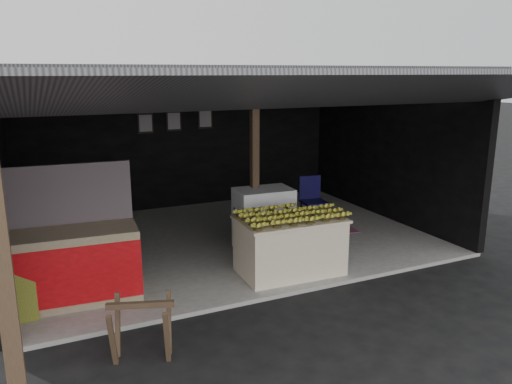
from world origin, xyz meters
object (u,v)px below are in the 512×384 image
water_barrel (320,240)px  neighbor_stall (70,262)px  banana_table (290,245)px  sawhorse (141,324)px  white_crate (264,219)px  plastic_chair (312,196)px

water_barrel → neighbor_stall: bearing=-179.7°
banana_table → sawhorse: (-2.46, -1.30, -0.06)m
neighbor_stall → banana_table: bearing=-3.3°
banana_table → white_crate: bearing=87.0°
white_crate → banana_table: bearing=-92.3°
banana_table → sawhorse: 2.78m
sawhorse → plastic_chair: 5.14m
plastic_chair → banana_table: bearing=-121.6°
neighbor_stall → sawhorse: neighbor_stall is taller
banana_table → water_barrel: 0.87m
plastic_chair → water_barrel: bearing=-109.9°
sawhorse → water_barrel: (3.21, 1.69, -0.09)m
banana_table → neighbor_stall: (-2.99, 0.37, 0.10)m
white_crate → plastic_chair: white_crate is taller
white_crate → plastic_chair: bearing=33.4°
sawhorse → plastic_chair: bearing=57.7°
banana_table → water_barrel: bearing=29.5°
neighbor_stall → water_barrel: bearing=4.1°
banana_table → plastic_chair: plastic_chair is taller
white_crate → water_barrel: white_crate is taller
sawhorse → plastic_chair: plastic_chair is taller
neighbor_stall → sawhorse: (0.53, -1.67, -0.16)m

